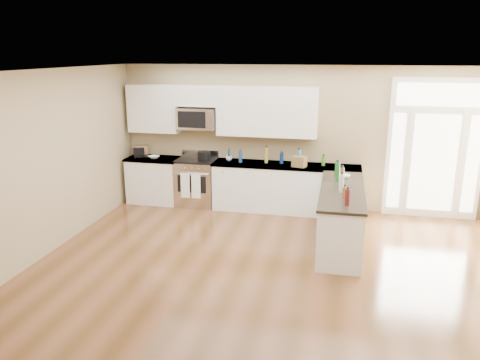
# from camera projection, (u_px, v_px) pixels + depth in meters

# --- Properties ---
(ground) EXTENTS (8.00, 8.00, 0.00)m
(ground) POSITION_uv_depth(u_px,v_px,m) (260.00, 308.00, 5.76)
(ground) COLOR #533317
(room_shell) EXTENTS (8.00, 8.00, 8.00)m
(room_shell) POSITION_uv_depth(u_px,v_px,m) (261.00, 174.00, 5.30)
(room_shell) COLOR #9E8A64
(room_shell) RESTS_ON ground
(back_cabinet_left) EXTENTS (1.10, 0.66, 0.94)m
(back_cabinet_left) POSITION_uv_depth(u_px,v_px,m) (155.00, 181.00, 9.71)
(back_cabinet_left) COLOR white
(back_cabinet_left) RESTS_ON ground
(back_cabinet_right) EXTENTS (2.85, 0.66, 0.94)m
(back_cabinet_right) POSITION_uv_depth(u_px,v_px,m) (285.00, 189.00, 9.14)
(back_cabinet_right) COLOR white
(back_cabinet_right) RESTS_ON ground
(peninsula_cabinet) EXTENTS (0.69, 2.32, 0.94)m
(peninsula_cabinet) POSITION_uv_depth(u_px,v_px,m) (341.00, 219.00, 7.55)
(peninsula_cabinet) COLOR white
(peninsula_cabinet) RESTS_ON ground
(upper_cabinet_left) EXTENTS (1.04, 0.33, 0.95)m
(upper_cabinet_left) POSITION_uv_depth(u_px,v_px,m) (154.00, 109.00, 9.45)
(upper_cabinet_left) COLOR white
(upper_cabinet_left) RESTS_ON room_shell
(upper_cabinet_right) EXTENTS (1.94, 0.33, 0.95)m
(upper_cabinet_right) POSITION_uv_depth(u_px,v_px,m) (267.00, 112.00, 8.97)
(upper_cabinet_right) COLOR white
(upper_cabinet_right) RESTS_ON room_shell
(upper_cabinet_short) EXTENTS (0.82, 0.33, 0.40)m
(upper_cabinet_short) POSITION_uv_depth(u_px,v_px,m) (198.00, 96.00, 9.18)
(upper_cabinet_short) COLOR white
(upper_cabinet_short) RESTS_ON room_shell
(microwave) EXTENTS (0.78, 0.41, 0.42)m
(microwave) POSITION_uv_depth(u_px,v_px,m) (198.00, 118.00, 9.26)
(microwave) COLOR silver
(microwave) RESTS_ON room_shell
(entry_door) EXTENTS (1.70, 0.10, 2.60)m
(entry_door) POSITION_uv_depth(u_px,v_px,m) (435.00, 149.00, 8.60)
(entry_door) COLOR white
(entry_door) RESTS_ON ground
(kitchen_range) EXTENTS (0.78, 0.69, 1.08)m
(kitchen_range) POSITION_uv_depth(u_px,v_px,m) (197.00, 182.00, 9.51)
(kitchen_range) COLOR silver
(kitchen_range) RESTS_ON ground
(stockpot) EXTENTS (0.26, 0.26, 0.20)m
(stockpot) POSITION_uv_depth(u_px,v_px,m) (204.00, 156.00, 9.26)
(stockpot) COLOR black
(stockpot) RESTS_ON kitchen_range
(toaster_oven) EXTENTS (0.34, 0.30, 0.24)m
(toaster_oven) POSITION_uv_depth(u_px,v_px,m) (141.00, 151.00, 9.65)
(toaster_oven) COLOR silver
(toaster_oven) RESTS_ON back_cabinet_left
(cardboard_box) EXTENTS (0.29, 0.25, 0.20)m
(cardboard_box) POSITION_uv_depth(u_px,v_px,m) (299.00, 161.00, 8.80)
(cardboard_box) COLOR brown
(cardboard_box) RESTS_ON back_cabinet_right
(bowl_left) EXTENTS (0.27, 0.27, 0.05)m
(bowl_left) POSITION_uv_depth(u_px,v_px,m) (154.00, 157.00, 9.51)
(bowl_left) COLOR white
(bowl_left) RESTS_ON back_cabinet_left
(bowl_peninsula) EXTENTS (0.21, 0.21, 0.06)m
(bowl_peninsula) POSITION_uv_depth(u_px,v_px,m) (345.00, 176.00, 8.06)
(bowl_peninsula) COLOR white
(bowl_peninsula) RESTS_ON peninsula_cabinet
(cup_counter) EXTENTS (0.15, 0.15, 0.10)m
(cup_counter) POSITION_uv_depth(u_px,v_px,m) (229.00, 158.00, 9.32)
(cup_counter) COLOR white
(cup_counter) RESTS_ON back_cabinet_right
(counter_bottles) EXTENTS (2.36, 2.43, 0.32)m
(counter_bottles) POSITION_uv_depth(u_px,v_px,m) (306.00, 168.00, 8.18)
(counter_bottles) COLOR #19591E
(counter_bottles) RESTS_ON back_cabinet_right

